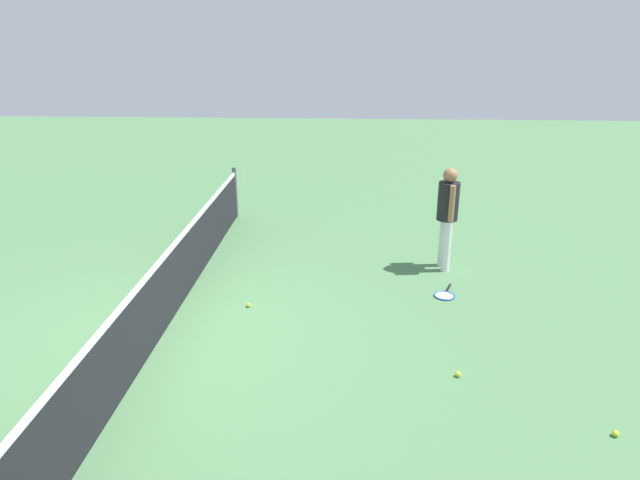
{
  "coord_description": "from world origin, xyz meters",
  "views": [
    {
      "loc": [
        -6.28,
        -2.39,
        3.66
      ],
      "look_at": [
        1.2,
        -2.0,
        0.9
      ],
      "focal_mm": 31.34,
      "sensor_mm": 36.0,
      "label": 1
    }
  ],
  "objects": [
    {
      "name": "tennis_ball_by_net",
      "position": [
        -0.78,
        -3.68,
        0.03
      ],
      "size": [
        0.07,
        0.07,
        0.07
      ],
      "primitive_type": "sphere",
      "color": "#C6E033",
      "rests_on": "ground_plane"
    },
    {
      "name": "ground_plane",
      "position": [
        0.0,
        0.0,
        0.0
      ],
      "size": [
        40.0,
        40.0,
        0.0
      ],
      "primitive_type": "plane",
      "color": "#4C7A4C"
    },
    {
      "name": "tennis_ball_near_player",
      "position": [
        -1.72,
        -5.02,
        0.03
      ],
      "size": [
        0.07,
        0.07,
        0.07
      ],
      "primitive_type": "sphere",
      "color": "#C6E033",
      "rests_on": "ground_plane"
    },
    {
      "name": "tennis_ball_midcourt",
      "position": [
        0.81,
        -0.99,
        0.03
      ],
      "size": [
        0.07,
        0.07,
        0.07
      ],
      "primitive_type": "sphere",
      "color": "#C6E033",
      "rests_on": "ground_plane"
    },
    {
      "name": "player_near_side",
      "position": [
        2.41,
        -3.99,
        1.01
      ],
      "size": [
        0.53,
        0.37,
        1.7
      ],
      "color": "white",
      "rests_on": "ground_plane"
    },
    {
      "name": "tennis_racket_near_player",
      "position": [
        1.34,
        -3.86,
        0.01
      ],
      "size": [
        0.61,
        0.41,
        0.03
      ],
      "color": "blue",
      "rests_on": "ground_plane"
    },
    {
      "name": "court_net",
      "position": [
        0.0,
        0.0,
        0.5
      ],
      "size": [
        10.09,
        0.09,
        1.07
      ],
      "color": "#4C4C51",
      "rests_on": "ground_plane"
    }
  ]
}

